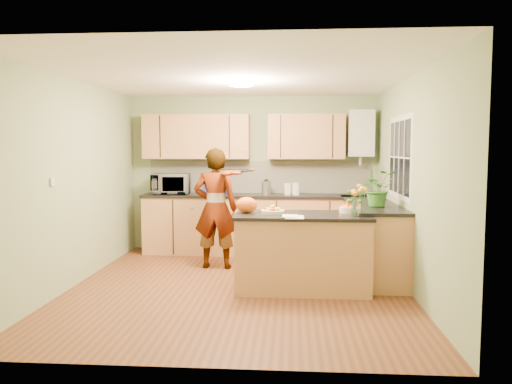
{
  "coord_description": "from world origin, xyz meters",
  "views": [
    {
      "loc": [
        0.62,
        -5.87,
        1.66
      ],
      "look_at": [
        0.17,
        0.5,
        1.11
      ],
      "focal_mm": 35.0,
      "sensor_mm": 36.0,
      "label": 1
    }
  ],
  "objects": [
    {
      "name": "ceiling",
      "position": [
        0.0,
        0.0,
        2.5
      ],
      "size": [
        4.0,
        4.5,
        0.02
      ],
      "primitive_type": "cube",
      "color": "white",
      "rests_on": "wall_back"
    },
    {
      "name": "window_right",
      "position": [
        1.99,
        0.6,
        1.55
      ],
      "size": [
        0.01,
        1.3,
        1.05
      ],
      "color": "silver",
      "rests_on": "wall_right"
    },
    {
      "name": "wall_back",
      "position": [
        0.0,
        2.25,
        1.25
      ],
      "size": [
        4.0,
        0.02,
        2.5
      ],
      "primitive_type": "cube",
      "color": "#92A575",
      "rests_on": "floor"
    },
    {
      "name": "right_counter",
      "position": [
        1.7,
        0.85,
        0.47
      ],
      "size": [
        0.62,
        2.24,
        0.94
      ],
      "color": "#A67042",
      "rests_on": "floor"
    },
    {
      "name": "upper_cabinets",
      "position": [
        -0.18,
        2.08,
        1.85
      ],
      "size": [
        3.2,
        0.34,
        0.7
      ],
      "color": "#A67042",
      "rests_on": "wall_back"
    },
    {
      "name": "jar_white",
      "position": [
        0.7,
        1.91,
        1.03
      ],
      "size": [
        0.13,
        0.13,
        0.19
      ],
      "primitive_type": "cylinder",
      "rotation": [
        0.0,
        0.0,
        0.06
      ],
      "color": "silver",
      "rests_on": "back_counter"
    },
    {
      "name": "jar_cream",
      "position": [
        0.57,
        1.95,
        1.03
      ],
      "size": [
        0.13,
        0.13,
        0.18
      ],
      "primitive_type": "cylinder",
      "rotation": [
        0.0,
        0.0,
        0.16
      ],
      "color": "beige",
      "rests_on": "back_counter"
    },
    {
      "name": "microwave",
      "position": [
        -1.29,
        1.93,
        1.1
      ],
      "size": [
        0.62,
        0.45,
        0.32
      ],
      "primitive_type": "imported",
      "rotation": [
        0.0,
        0.0,
        0.09
      ],
      "color": "silver",
      "rests_on": "back_counter"
    },
    {
      "name": "blue_box",
      "position": [
        -0.58,
        1.91,
        1.07
      ],
      "size": [
        0.36,
        0.29,
        0.25
      ],
      "primitive_type": "cube",
      "rotation": [
        0.0,
        0.0,
        -0.2
      ],
      "color": "navy",
      "rests_on": "back_counter"
    },
    {
      "name": "flower_vase",
      "position": [
        1.36,
        -0.23,
        1.18
      ],
      "size": [
        0.23,
        0.23,
        0.43
      ],
      "rotation": [
        0.0,
        0.0,
        0.15
      ],
      "color": "silver",
      "rests_on": "peninsula_island"
    },
    {
      "name": "orange_bowl",
      "position": [
        1.31,
        0.1,
        0.96
      ],
      "size": [
        0.23,
        0.23,
        0.13
      ],
      "color": "beige",
      "rests_on": "peninsula_island"
    },
    {
      "name": "fruit_dish",
      "position": [
        0.41,
        -0.05,
        0.94
      ],
      "size": [
        0.28,
        0.28,
        0.1
      ],
      "color": "beige",
      "rests_on": "peninsula_island"
    },
    {
      "name": "potted_plant",
      "position": [
        1.7,
        0.4,
        1.17
      ],
      "size": [
        0.49,
        0.45,
        0.46
      ],
      "primitive_type": "imported",
      "rotation": [
        0.0,
        0.0,
        0.25
      ],
      "color": "#377527",
      "rests_on": "right_counter"
    },
    {
      "name": "floor",
      "position": [
        0.0,
        0.0,
        0.0
      ],
      "size": [
        4.5,
        4.5,
        0.0
      ],
      "primitive_type": "plane",
      "color": "#582D19",
      "rests_on": "ground"
    },
    {
      "name": "wall_front",
      "position": [
        0.0,
        -2.25,
        1.25
      ],
      "size": [
        4.0,
        0.02,
        2.5
      ],
      "primitive_type": "cube",
      "color": "#92A575",
      "rests_on": "floor"
    },
    {
      "name": "boiler",
      "position": [
        1.7,
        2.09,
        1.9
      ],
      "size": [
        0.4,
        0.3,
        0.86
      ],
      "color": "silver",
      "rests_on": "wall_back"
    },
    {
      "name": "back_counter",
      "position": [
        0.1,
        1.95,
        0.47
      ],
      "size": [
        3.64,
        0.62,
        0.94
      ],
      "color": "#A67042",
      "rests_on": "floor"
    },
    {
      "name": "violin",
      "position": [
        -0.23,
        0.72,
        1.34
      ],
      "size": [
        0.62,
        0.54,
        0.16
      ],
      "primitive_type": null,
      "rotation": [
        0.17,
        0.0,
        -0.61
      ],
      "color": "#551C05",
      "rests_on": "violinist"
    },
    {
      "name": "violinist",
      "position": [
        -0.43,
        0.94,
        0.84
      ],
      "size": [
        0.62,
        0.42,
        1.67
      ],
      "primitive_type": "imported",
      "rotation": [
        0.0,
        0.0,
        3.12
      ],
      "color": "tan",
      "rests_on": "floor"
    },
    {
      "name": "papers",
      "position": [
        0.66,
        -0.35,
        0.91
      ],
      "size": [
        0.21,
        0.28,
        0.01
      ],
      "primitive_type": "cube",
      "color": "white",
      "rests_on": "peninsula_island"
    },
    {
      "name": "splashback",
      "position": [
        0.1,
        2.23,
        1.2
      ],
      "size": [
        3.6,
        0.02,
        0.52
      ],
      "primitive_type": "cube",
      "color": "silver",
      "rests_on": "back_counter"
    },
    {
      "name": "wall_right",
      "position": [
        2.0,
        0.0,
        1.25
      ],
      "size": [
        0.02,
        4.5,
        2.5
      ],
      "primitive_type": "cube",
      "color": "#92A575",
      "rests_on": "floor"
    },
    {
      "name": "ceiling_lamp",
      "position": [
        0.0,
        0.3,
        2.46
      ],
      "size": [
        0.3,
        0.3,
        0.07
      ],
      "color": "#FFEABF",
      "rests_on": "ceiling"
    },
    {
      "name": "peninsula_island",
      "position": [
        0.76,
        -0.05,
        0.45
      ],
      "size": [
        1.57,
        0.8,
        0.9
      ],
      "color": "#A67042",
      "rests_on": "floor"
    },
    {
      "name": "wall_left",
      "position": [
        -2.0,
        0.0,
        1.25
      ],
      "size": [
        0.02,
        4.5,
        2.5
      ],
      "primitive_type": "cube",
      "color": "#92A575",
      "rests_on": "floor"
    },
    {
      "name": "orange_bag",
      "position": [
        0.09,
        -0.0,
        0.99
      ],
      "size": [
        0.26,
        0.23,
        0.19
      ],
      "primitive_type": "ellipsoid",
      "rotation": [
        0.0,
        0.0,
        -0.07
      ],
      "color": "#F55E14",
      "rests_on": "peninsula_island"
    },
    {
      "name": "light_switch",
      "position": [
        -1.99,
        -0.6,
        1.3
      ],
      "size": [
        0.02,
        0.09,
        0.09
      ],
      "primitive_type": "cube",
      "color": "silver",
      "rests_on": "wall_left"
    },
    {
      "name": "kettle",
      "position": [
        0.22,
        1.99,
        1.05
      ],
      "size": [
        0.15,
        0.15,
        0.28
      ],
      "rotation": [
        0.0,
        0.0,
        -0.11
      ],
      "color": "#ADADB2",
      "rests_on": "back_counter"
    }
  ]
}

